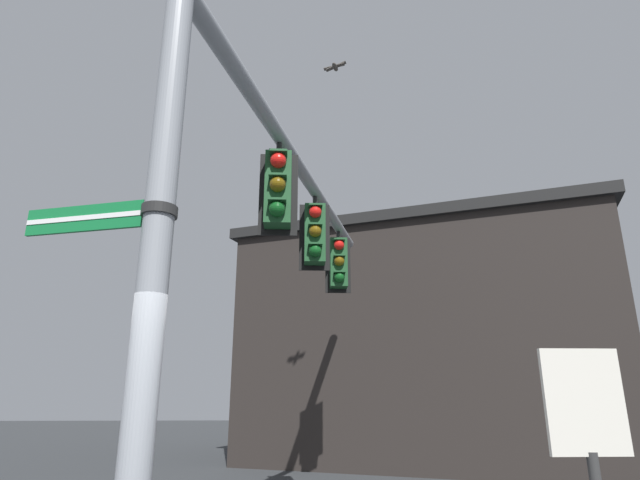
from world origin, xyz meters
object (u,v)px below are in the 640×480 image
historical_marker (591,451)px  bird_flying (335,67)px  traffic_light_mid_outer (339,263)px  traffic_light_nearest_pole (278,188)px  street_name_sign (118,216)px  traffic_light_mid_inner (315,233)px

historical_marker → bird_flying: bearing=-75.1°
traffic_light_mid_outer → bird_flying: size_ratio=2.76×
historical_marker → traffic_light_mid_outer: bearing=-79.3°
historical_marker → traffic_light_nearest_pole: bearing=-47.6°
bird_flying → traffic_light_nearest_pole: bearing=68.7°
bird_flying → traffic_light_mid_outer: bearing=-96.1°
street_name_sign → bird_flying: bearing=-112.5°
traffic_light_mid_outer → bird_flying: 4.08m
traffic_light_nearest_pole → bird_flying: bird_flying is taller
traffic_light_mid_inner → bird_flying: bird_flying is taller
traffic_light_nearest_pole → bird_flying: (-1.01, -2.59, 3.84)m
traffic_light_mid_inner → street_name_sign: 5.10m
traffic_light_mid_inner → traffic_light_mid_outer: 2.07m
traffic_light_nearest_pole → traffic_light_mid_outer: size_ratio=1.00×
traffic_light_nearest_pole → historical_marker: bearing=132.4°
historical_marker → street_name_sign: bearing=-0.2°
traffic_light_nearest_pole → traffic_light_mid_inner: same height
traffic_light_nearest_pole → traffic_light_mid_inner: 2.07m
traffic_light_mid_outer → traffic_light_mid_inner: bearing=73.7°
traffic_light_nearest_pole → traffic_light_mid_outer: (-1.16, -3.97, 0.00)m
traffic_light_nearest_pole → bird_flying: 4.74m
traffic_light_mid_outer → historical_marker: bearing=100.7°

